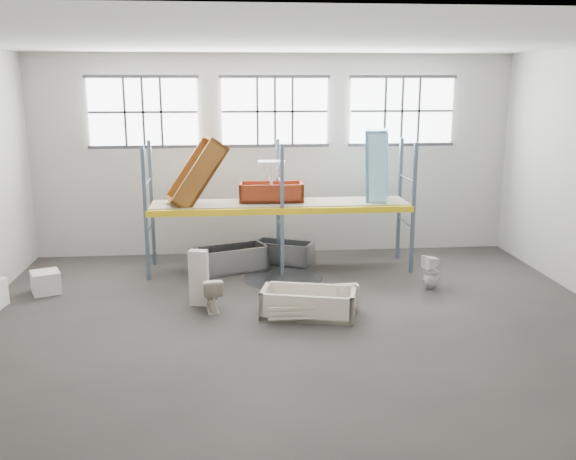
{
  "coord_description": "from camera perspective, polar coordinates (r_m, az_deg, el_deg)",
  "views": [
    {
      "loc": [
        -1.17,
        -10.83,
        4.32
      ],
      "look_at": [
        0.0,
        1.5,
        1.4
      ],
      "focal_mm": 39.35,
      "sensor_mm": 36.0,
      "label": 1
    }
  ],
  "objects": [
    {
      "name": "floor",
      "position": [
        11.74,
        0.7,
        -8.59
      ],
      "size": [
        12.0,
        10.0,
        0.1
      ],
      "primitive_type": "cube",
      "color": "#413C38",
      "rests_on": "ground"
    },
    {
      "name": "cistern_tall",
      "position": [
        12.59,
        -8.05,
        -4.28
      ],
      "size": [
        0.4,
        0.3,
        1.11
      ],
      "primitive_type": "cube",
      "rotation": [
        0.0,
        0.0,
        -0.21
      ],
      "color": "beige",
      "rests_on": "floor"
    },
    {
      "name": "rack_upright_mb",
      "position": [
        15.24,
        -0.92,
        2.6
      ],
      "size": [
        0.08,
        0.08,
        3.0
      ],
      "primitive_type": "cube",
      "color": "slate",
      "rests_on": "floor"
    },
    {
      "name": "rack_upright_ra",
      "position": [
        14.63,
        11.26,
        1.89
      ],
      "size": [
        0.08,
        0.08,
        3.0
      ],
      "primitive_type": "cube",
      "color": "slate",
      "rests_on": "floor"
    },
    {
      "name": "cistern_spare",
      "position": [
        12.36,
        5.32,
        -5.88
      ],
      "size": [
        0.45,
        0.23,
        0.43
      ],
      "primitive_type": "cube",
      "rotation": [
        0.0,
        0.0,
        0.04
      ],
      "color": "beige",
      "rests_on": "bathtub_beige"
    },
    {
      "name": "rack_upright_la",
      "position": [
        14.14,
        -12.75,
        1.43
      ],
      "size": [
        0.08,
        0.08,
        3.0
      ],
      "primitive_type": "cube",
      "color": "slate",
      "rests_on": "floor"
    },
    {
      "name": "window_mid",
      "position": [
        15.83,
        -1.19,
        10.66
      ],
      "size": [
        2.6,
        0.04,
        1.6
      ],
      "primitive_type": "cube",
      "color": "white",
      "rests_on": "wall_back"
    },
    {
      "name": "rust_tub_flat",
      "position": [
        14.71,
        -1.53,
        3.48
      ],
      "size": [
        1.51,
        0.76,
        0.42
      ],
      "primitive_type": null,
      "rotation": [
        0.0,
        0.0,
        -0.04
      ],
      "color": "maroon",
      "rests_on": "shelf_deck"
    },
    {
      "name": "wall_front",
      "position": [
        6.17,
        5.74,
        -3.97
      ],
      "size": [
        12.0,
        0.1,
        5.0
      ],
      "primitive_type": "cube",
      "color": "#ABA79D",
      "rests_on": "ground"
    },
    {
      "name": "sink_in_tub",
      "position": [
        12.21,
        3.6,
        -6.69
      ],
      "size": [
        0.57,
        0.57,
        0.16
      ],
      "primitive_type": "imported",
      "rotation": [
        0.0,
        0.0,
        -0.23
      ],
      "color": "beige",
      "rests_on": "bathtub_beige"
    },
    {
      "name": "wall_back",
      "position": [
        16.03,
        -1.2,
        6.75
      ],
      "size": [
        12.0,
        0.1,
        5.0
      ],
      "primitive_type": "cube",
      "color": "#BAB7AD",
      "rests_on": "ground"
    },
    {
      "name": "rack_beam_front",
      "position": [
        14.07,
        -0.54,
        1.7
      ],
      "size": [
        6.0,
        0.1,
        0.14
      ],
      "primitive_type": "cube",
      "color": "yellow",
      "rests_on": "floor"
    },
    {
      "name": "toilet_beige",
      "position": [
        12.31,
        -6.89,
        -5.73
      ],
      "size": [
        0.46,
        0.7,
        0.67
      ],
      "primitive_type": "imported",
      "rotation": [
        0.0,
        0.0,
        3.27
      ],
      "color": "beige",
      "rests_on": "floor"
    },
    {
      "name": "bucket",
      "position": [
        11.8,
        0.95,
        -7.27
      ],
      "size": [
        0.42,
        0.42,
        0.37
      ],
      "primitive_type": "cylinder",
      "rotation": [
        0.0,
        0.0,
        -0.42
      ],
      "color": "beige",
      "rests_on": "floor"
    },
    {
      "name": "rack_beam_back",
      "position": [
        15.24,
        -0.92,
        2.6
      ],
      "size": [
        6.0,
        0.1,
        0.14
      ],
      "primitive_type": "cube",
      "color": "yellow",
      "rests_on": "floor"
    },
    {
      "name": "steel_tub_left",
      "position": [
        14.76,
        -5.13,
        -2.62
      ],
      "size": [
        1.76,
        1.26,
        0.59
      ],
      "primitive_type": null,
      "rotation": [
        0.0,
        0.0,
        0.36
      ],
      "color": "#94989C",
      "rests_on": "floor"
    },
    {
      "name": "blue_tub_upright",
      "position": [
        14.89,
        8.06,
        5.71
      ],
      "size": [
        0.74,
        0.92,
        1.71
      ],
      "primitive_type": null,
      "rotation": [
        0.0,
        1.54,
        -0.3
      ],
      "color": "#89CAE4",
      "rests_on": "shelf_deck"
    },
    {
      "name": "rack_upright_rb",
      "position": [
        15.76,
        10.03,
        2.75
      ],
      "size": [
        0.08,
        0.08,
        3.0
      ],
      "primitive_type": "cube",
      "color": "slate",
      "rests_on": "floor"
    },
    {
      "name": "carton_far",
      "position": [
        14.18,
        -21.04,
        -4.42
      ],
      "size": [
        0.72,
        0.72,
        0.46
      ],
      "primitive_type": "cube",
      "rotation": [
        0.0,
        0.0,
        0.39
      ],
      "color": "silver",
      "rests_on": "floor"
    },
    {
      "name": "toilet_white",
      "position": [
        13.8,
        12.84,
        -3.72
      ],
      "size": [
        0.43,
        0.43,
        0.74
      ],
      "primitive_type": "imported",
      "rotation": [
        0.0,
        0.0,
        -1.2
      ],
      "color": "white",
      "rests_on": "floor"
    },
    {
      "name": "ceiling",
      "position": [
        10.92,
        0.77,
        17.09
      ],
      "size": [
        12.0,
        10.0,
        0.1
      ],
      "primitive_type": "cube",
      "color": "silver",
      "rests_on": "ground"
    },
    {
      "name": "window_left",
      "position": [
        15.92,
        -12.95,
        10.35
      ],
      "size": [
        2.6,
        0.04,
        1.6
      ],
      "primitive_type": "cube",
      "color": "white",
      "rests_on": "wall_back"
    },
    {
      "name": "rack_upright_ma",
      "position": [
        14.07,
        -0.54,
        1.7
      ],
      "size": [
        0.08,
        0.08,
        3.0
      ],
      "primitive_type": "cube",
      "color": "slate",
      "rests_on": "floor"
    },
    {
      "name": "bathtub_beige",
      "position": [
        11.97,
        1.86,
        -6.58
      ],
      "size": [
        1.9,
        1.23,
        0.52
      ],
      "primitive_type": null,
      "rotation": [
        0.0,
        0.0,
        -0.25
      ],
      "color": "beige",
      "rests_on": "floor"
    },
    {
      "name": "rust_tub_tilted",
      "position": [
        14.48,
        -8.26,
        5.09
      ],
      "size": [
        1.53,
        1.12,
        1.68
      ],
      "primitive_type": null,
      "rotation": [
        0.0,
        -0.96,
        0.25
      ],
      "color": "#875210",
      "rests_on": "shelf_deck"
    },
    {
      "name": "rack_upright_lb",
      "position": [
        15.31,
        -12.2,
        2.35
      ],
      "size": [
        0.08,
        0.08,
        3.0
      ],
      "primitive_type": "cube",
      "color": "slate",
      "rests_on": "floor"
    },
    {
      "name": "shelf_deck",
      "position": [
        14.64,
        -0.74,
        2.48
      ],
      "size": [
        5.9,
        1.1,
        0.03
      ],
      "primitive_type": "cube",
      "color": "gray",
      "rests_on": "floor"
    },
    {
      "name": "window_right",
      "position": [
        16.38,
        10.24,
        10.54
      ],
      "size": [
        2.6,
        0.04,
        1.6
      ],
      "primitive_type": "cube",
      "color": "white",
      "rests_on": "wall_back"
    },
    {
      "name": "steel_tub_right",
      "position": [
        15.41,
        -0.43,
        -2.01
      ],
      "size": [
        1.57,
        1.19,
        0.52
      ],
      "primitive_type": null,
      "rotation": [
        0.0,
        0.0,
        -0.43
      ],
      "color": "#9CA0A4",
      "rests_on": "floor"
    },
    {
      "name": "wet_patch",
      "position": [
        14.25,
        -0.46,
        -4.37
      ],
      "size": [
        1.8,
        1.8,
        0.0
      ],
      "primitive_type": "cylinder",
      "color": "black",
      "rests_on": "floor"
    },
    {
      "name": "sink_on_shelf",
      "position": [
        14.25,
        -1.51,
        4.28
      ],
      "size": [
        0.64,
        0.51,
        0.55
      ],
      "primitive_type": "imported",
      "rotation": [
        0.0,
        0.0,
        0.05
      ],
      "color": "white",
      "rests_on": "rust_tub_flat"
    }
  ]
}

